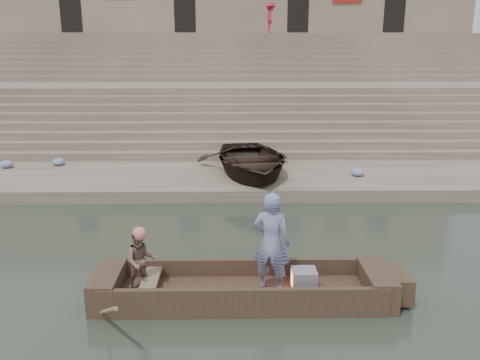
{
  "coord_description": "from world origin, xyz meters",
  "views": [
    {
      "loc": [
        0.9,
        -8.31,
        4.77
      ],
      "look_at": [
        1.09,
        3.71,
        1.4
      ],
      "focal_mm": 37.21,
      "sensor_mm": 36.0,
      "label": 1
    }
  ],
  "objects_px": {
    "main_rowboat": "(243,295)",
    "pedestrian": "(271,18)",
    "standing_man": "(271,242)",
    "rowing_man": "(141,261)",
    "television": "(303,279)",
    "beached_rowboat": "(250,160)"
  },
  "relations": [
    {
      "from": "main_rowboat",
      "to": "pedestrian",
      "type": "relative_size",
      "value": 2.96
    },
    {
      "from": "main_rowboat",
      "to": "rowing_man",
      "type": "bearing_deg",
      "value": 179.44
    },
    {
      "from": "television",
      "to": "beached_rowboat",
      "type": "height_order",
      "value": "beached_rowboat"
    },
    {
      "from": "rowing_man",
      "to": "television",
      "type": "distance_m",
      "value": 3.07
    },
    {
      "from": "standing_man",
      "to": "beached_rowboat",
      "type": "distance_m",
      "value": 7.84
    },
    {
      "from": "rowing_man",
      "to": "beached_rowboat",
      "type": "xyz_separation_m",
      "value": [
        2.32,
        7.8,
        0.07
      ]
    },
    {
      "from": "television",
      "to": "pedestrian",
      "type": "relative_size",
      "value": 0.27
    },
    {
      "from": "main_rowboat",
      "to": "pedestrian",
      "type": "distance_m",
      "value": 22.29
    },
    {
      "from": "rowing_man",
      "to": "main_rowboat",
      "type": "bearing_deg",
      "value": -17.91
    },
    {
      "from": "main_rowboat",
      "to": "rowing_man",
      "type": "xyz_separation_m",
      "value": [
        -1.9,
        0.02,
        0.71
      ]
    },
    {
      "from": "television",
      "to": "main_rowboat",
      "type": "bearing_deg",
      "value": -180.0
    },
    {
      "from": "main_rowboat",
      "to": "rowing_man",
      "type": "relative_size",
      "value": 4.17
    },
    {
      "from": "standing_man",
      "to": "rowing_man",
      "type": "relative_size",
      "value": 1.61
    },
    {
      "from": "standing_man",
      "to": "beached_rowboat",
      "type": "relative_size",
      "value": 0.41
    },
    {
      "from": "beached_rowboat",
      "to": "pedestrian",
      "type": "distance_m",
      "value": 14.61
    },
    {
      "from": "standing_man",
      "to": "rowing_man",
      "type": "xyz_separation_m",
      "value": [
        -2.43,
        0.04,
        -0.37
      ]
    },
    {
      "from": "rowing_man",
      "to": "pedestrian",
      "type": "xyz_separation_m",
      "value": [
        3.94,
        21.38,
        5.22
      ]
    },
    {
      "from": "rowing_man",
      "to": "television",
      "type": "height_order",
      "value": "rowing_man"
    },
    {
      "from": "main_rowboat",
      "to": "television",
      "type": "relative_size",
      "value": 10.87
    },
    {
      "from": "television",
      "to": "beached_rowboat",
      "type": "distance_m",
      "value": 7.86
    },
    {
      "from": "main_rowboat",
      "to": "standing_man",
      "type": "height_order",
      "value": "standing_man"
    },
    {
      "from": "standing_man",
      "to": "pedestrian",
      "type": "height_order",
      "value": "pedestrian"
    }
  ]
}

